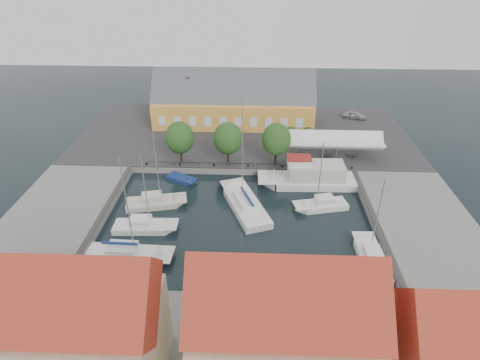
# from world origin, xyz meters

# --- Properties ---
(ground) EXTENTS (140.00, 140.00, 0.00)m
(ground) POSITION_xyz_m (0.00, 0.00, 0.00)
(ground) COLOR black
(ground) RESTS_ON ground
(north_quay) EXTENTS (56.00, 26.00, 1.00)m
(north_quay) POSITION_xyz_m (0.00, 23.00, 0.50)
(north_quay) COLOR #2D2D30
(north_quay) RESTS_ON ground
(west_quay) EXTENTS (12.00, 24.00, 1.00)m
(west_quay) POSITION_xyz_m (-22.00, -2.00, 0.50)
(west_quay) COLOR slate
(west_quay) RESTS_ON ground
(east_quay) EXTENTS (12.00, 24.00, 1.00)m
(east_quay) POSITION_xyz_m (22.00, -2.00, 0.50)
(east_quay) COLOR slate
(east_quay) RESTS_ON ground
(quay_edge_fittings) EXTENTS (56.00, 24.72, 0.40)m
(quay_edge_fittings) POSITION_xyz_m (0.02, 4.75, 1.06)
(quay_edge_fittings) COLOR #383533
(quay_edge_fittings) RESTS_ON north_quay
(warehouse) EXTENTS (28.56, 14.00, 9.55)m
(warehouse) POSITION_xyz_m (-2.60, 28.36, 4.43)
(warehouse) COLOR gold
(warehouse) RESTS_ON north_quay
(tent_canopy) EXTENTS (14.00, 4.00, 2.83)m
(tent_canopy) POSITION_xyz_m (14.00, 14.50, 3.68)
(tent_canopy) COLOR white
(tent_canopy) RESTS_ON north_quay
(quay_trees) EXTENTS (18.20, 4.20, 6.30)m
(quay_trees) POSITION_xyz_m (-2.00, 12.00, 4.88)
(quay_trees) COLOR black
(quay_trees) RESTS_ON north_quay
(car_silver) EXTENTS (4.45, 2.87, 1.41)m
(car_silver) POSITION_xyz_m (20.39, 30.47, 1.70)
(car_silver) COLOR #AAACB1
(car_silver) RESTS_ON north_quay
(car_red) EXTENTS (3.53, 4.29, 1.38)m
(car_red) POSITION_xyz_m (-2.49, 20.69, 1.69)
(car_red) COLOR maroon
(car_red) RESTS_ON north_quay
(center_sailboat) EXTENTS (7.14, 11.63, 15.18)m
(center_sailboat) POSITION_xyz_m (0.84, 1.54, 0.36)
(center_sailboat) COLOR white
(center_sailboat) RESTS_ON ground
(trawler) EXTENTS (13.84, 4.36, 5.00)m
(trawler) POSITION_xyz_m (9.79, 7.81, 1.02)
(trawler) COLOR white
(trawler) RESTS_ON ground
(east_boat_a) EXTENTS (7.19, 3.73, 10.02)m
(east_boat_a) POSITION_xyz_m (10.60, 1.94, 0.26)
(east_boat_a) COLOR white
(east_boat_a) RESTS_ON ground
(east_boat_c) EXTENTS (2.69, 7.99, 10.18)m
(east_boat_c) POSITION_xyz_m (14.49, -7.94, 0.26)
(east_boat_c) COLOR white
(east_boat_c) RESTS_ON ground
(west_boat_b) EXTENTS (8.07, 4.19, 10.68)m
(west_boat_b) POSITION_xyz_m (-10.81, 1.73, 0.26)
(west_boat_b) COLOR beige
(west_boat_b) RESTS_ON ground
(west_boat_c) EXTENTS (7.72, 2.70, 10.39)m
(west_boat_c) POSITION_xyz_m (-10.95, -3.41, 0.26)
(west_boat_c) COLOR white
(west_boat_c) RESTS_ON ground
(west_boat_d) EXTENTS (9.69, 3.22, 12.61)m
(west_boat_d) POSITION_xyz_m (-11.54, -8.46, 0.27)
(west_boat_d) COLOR white
(west_boat_d) RESTS_ON ground
(launch_sw) EXTENTS (5.02, 1.94, 0.98)m
(launch_sw) POSITION_xyz_m (-13.66, -12.21, 0.09)
(launch_sw) COLOR white
(launch_sw) RESTS_ON ground
(launch_nw) EXTENTS (4.79, 3.70, 0.88)m
(launch_nw) POSITION_xyz_m (-8.46, 8.18, 0.09)
(launch_nw) COLOR navy
(launch_nw) RESTS_ON ground
(townhouses) EXTENTS (36.30, 8.50, 12.00)m
(townhouses) POSITION_xyz_m (1.93, -23.24, 5.82)
(townhouses) COLOR beige
(townhouses) RESTS_ON south_bank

